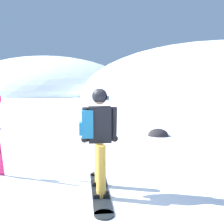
# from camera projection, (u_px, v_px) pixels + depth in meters

# --- Properties ---
(ground_plane) EXTENTS (300.00, 300.00, 0.00)m
(ground_plane) POSITION_uv_depth(u_px,v_px,m) (59.00, 204.00, 3.82)
(ground_plane) COLOR white
(ridge_peak_main) EXTENTS (32.09, 28.89, 13.10)m
(ridge_peak_main) POSITION_uv_depth(u_px,v_px,m) (212.00, 98.00, 31.21)
(ridge_peak_main) COLOR white
(ridge_peak_main) RESTS_ON ground
(ridge_peak_far) EXTENTS (29.35, 26.41, 12.70)m
(ridge_peak_far) POSITION_uv_depth(u_px,v_px,m) (48.00, 94.00, 44.29)
(ridge_peak_far) COLOR white
(ridge_peak_far) RESTS_ON ground
(snowboarder_main) EXTENTS (0.72, 1.78, 1.71)m
(snowboarder_main) POSITION_uv_depth(u_px,v_px,m) (98.00, 137.00, 4.16)
(snowboarder_main) COLOR black
(snowboarder_main) RESTS_ON ground
(rock_dark) EXTENTS (0.71, 0.60, 0.50)m
(rock_dark) POSITION_uv_depth(u_px,v_px,m) (158.00, 136.00, 8.83)
(rock_dark) COLOR #282628
(rock_dark) RESTS_ON ground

